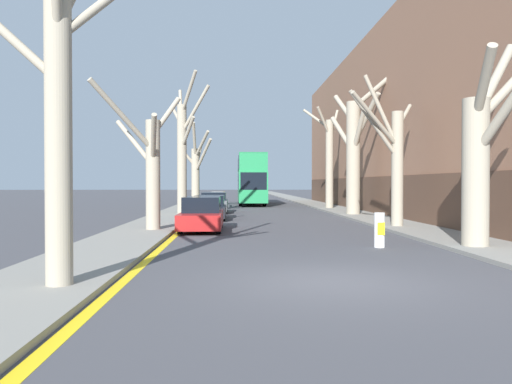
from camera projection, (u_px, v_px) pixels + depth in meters
name	position (u px, v px, depth m)	size (l,w,h in m)	color
ground_plane	(331.00, 282.00, 10.11)	(300.00, 300.00, 0.00)	#424247
sidewalk_left	(203.00, 200.00, 59.80)	(2.65, 120.00, 0.12)	gray
sidewalk_right	(298.00, 199.00, 60.31)	(2.65, 120.00, 0.12)	gray
building_facade_right	(427.00, 128.00, 36.15)	(10.08, 43.53, 12.14)	#93664C
kerb_line_stripe	(215.00, 200.00, 59.87)	(0.24, 120.00, 0.01)	yellow
street_tree_left_0	(56.00, 95.00, 9.16)	(3.91, 3.25, 8.06)	gray
street_tree_left_1	(150.00, 166.00, 20.29)	(3.19, 3.41, 5.89)	gray
street_tree_left_2	(183.00, 150.00, 30.95)	(2.85, 4.09, 8.72)	gray
street_tree_left_3	(196.00, 171.00, 41.53)	(2.79, 3.47, 6.95)	gray
street_tree_right_0	(480.00, 156.00, 14.89)	(2.23, 3.17, 6.21)	gray
street_tree_right_1	(394.00, 158.00, 22.04)	(3.70, 3.26, 6.78)	gray
street_tree_right_2	(354.00, 150.00, 30.56)	(3.43, 4.22, 8.54)	gray
street_tree_right_3	(329.00, 159.00, 38.55)	(2.89, 2.73, 7.96)	gray
double_decker_bus	(251.00, 177.00, 47.04)	(2.45, 11.85, 4.61)	#1E7F47
parked_car_0	(202.00, 215.00, 21.10)	(1.73, 4.53, 1.43)	maroon
parked_car_1	(209.00, 208.00, 27.76)	(1.82, 4.42, 1.33)	black
parked_car_2	(214.00, 203.00, 34.02)	(1.83, 4.59, 1.38)	#4C5156
traffic_bollard	(380.00, 230.00, 15.54)	(0.33, 0.34, 1.08)	white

